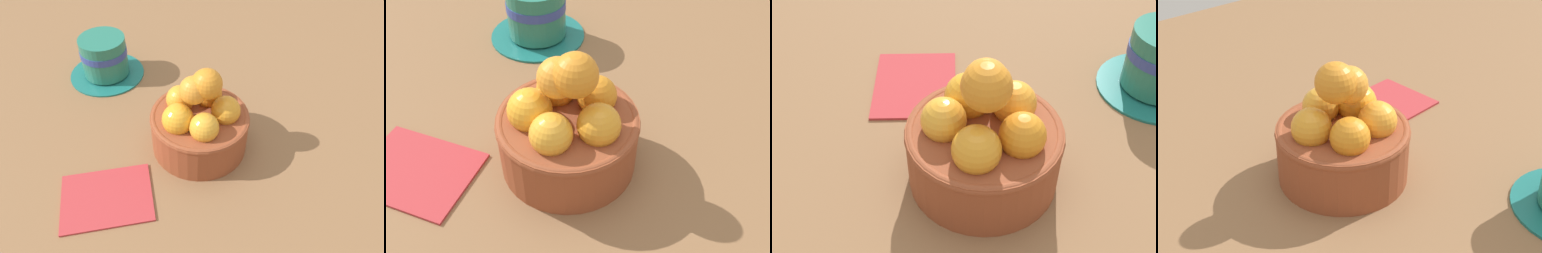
# 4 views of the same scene
# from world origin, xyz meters

# --- Properties ---
(ground_plane) EXTENTS (1.59, 1.13, 0.04)m
(ground_plane) POSITION_xyz_m (0.00, 0.00, -0.02)
(ground_plane) COLOR brown
(terracotta_bowl) EXTENTS (0.14, 0.14, 0.14)m
(terracotta_bowl) POSITION_xyz_m (0.00, -0.00, 0.05)
(terracotta_bowl) COLOR brown
(terracotta_bowl) RESTS_ON ground_plane
(coffee_cup) EXTENTS (0.13, 0.13, 0.08)m
(coffee_cup) POSITION_xyz_m (0.14, -0.20, 0.04)
(coffee_cup) COLOR #1A6C68
(coffee_cup) RESTS_ON ground_plane
(folded_napkin) EXTENTS (0.12, 0.10, 0.01)m
(folded_napkin) POSITION_xyz_m (0.14, 0.08, 0.00)
(folded_napkin) COLOR #B23338
(folded_napkin) RESTS_ON ground_plane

